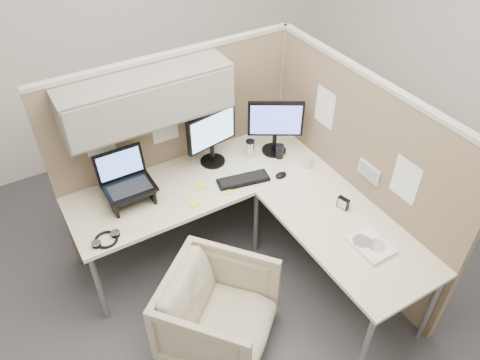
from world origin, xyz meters
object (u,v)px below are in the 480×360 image
desk (251,205)px  monitor_left (212,134)px  keyboard (243,180)px  office_chair (219,310)px

desk → monitor_left: monitor_left is taller
desk → keyboard: bearing=74.4°
desk → office_chair: 0.79m
office_chair → keyboard: (0.60, 0.68, 0.39)m
desk → office_chair: desk is taller
monitor_left → desk: bearing=-97.4°
office_chair → monitor_left: bearing=23.1°
office_chair → monitor_left: 1.31m
desk → keyboard: size_ratio=5.02×
office_chair → monitor_left: (0.51, 1.02, 0.65)m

